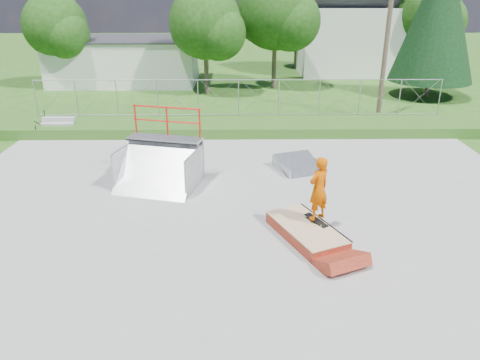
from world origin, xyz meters
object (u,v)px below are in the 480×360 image
object	(u,v)px
grind_box	(306,232)
flat_bank_ramp	(299,165)
skater	(318,191)
quarter_pipe	(157,152)

from	to	relation	value
grind_box	flat_bank_ramp	size ratio (longest dim) A/B	1.74
grind_box	skater	xyz separation A→B (m)	(0.31, 0.23, 1.14)
quarter_pipe	skater	xyz separation A→B (m)	(4.94, -3.36, 0.02)
quarter_pipe	flat_bank_ramp	bearing A→B (deg)	31.42
skater	quarter_pipe	bearing A→B (deg)	-69.58
grind_box	skater	bearing A→B (deg)	12.38
quarter_pipe	skater	bearing A→B (deg)	-19.85
quarter_pipe	skater	distance (m)	5.97
flat_bank_ramp	skater	size ratio (longest dim) A/B	0.90
grind_box	skater	distance (m)	1.20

